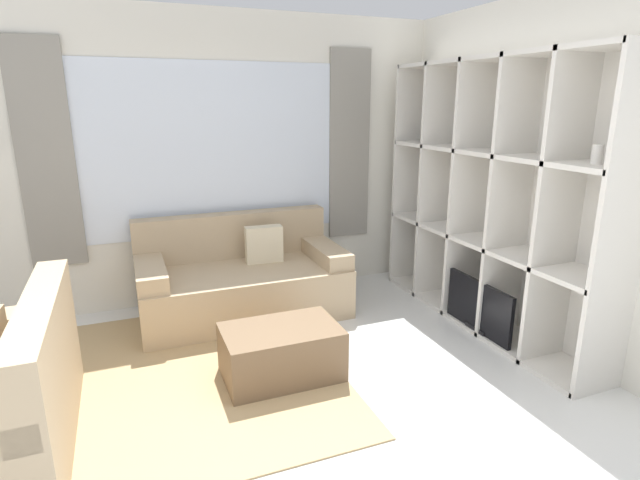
% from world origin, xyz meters
% --- Properties ---
extents(wall_back, '(5.65, 0.11, 2.70)m').
position_xyz_m(wall_back, '(0.00, 2.86, 1.36)').
color(wall_back, silver).
rests_on(wall_back, ground_plane).
extents(wall_right, '(0.07, 4.02, 2.70)m').
position_xyz_m(wall_right, '(2.26, 1.41, 1.35)').
color(wall_right, silver).
rests_on(wall_right, ground_plane).
extents(area_rug, '(2.20, 2.33, 0.01)m').
position_xyz_m(area_rug, '(-0.59, 1.37, 0.01)').
color(area_rug, tan).
rests_on(area_rug, ground_plane).
extents(shelving_unit, '(0.43, 2.46, 2.24)m').
position_xyz_m(shelving_unit, '(2.05, 1.35, 1.10)').
color(shelving_unit, silver).
rests_on(shelving_unit, ground_plane).
extents(couch_main, '(1.82, 0.95, 0.87)m').
position_xyz_m(couch_main, '(0.11, 2.34, 0.31)').
color(couch_main, tan).
rests_on(couch_main, ground_plane).
extents(ottoman, '(0.81, 0.52, 0.38)m').
position_xyz_m(ottoman, '(0.10, 1.12, 0.19)').
color(ottoman, brown).
rests_on(ottoman, ground_plane).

